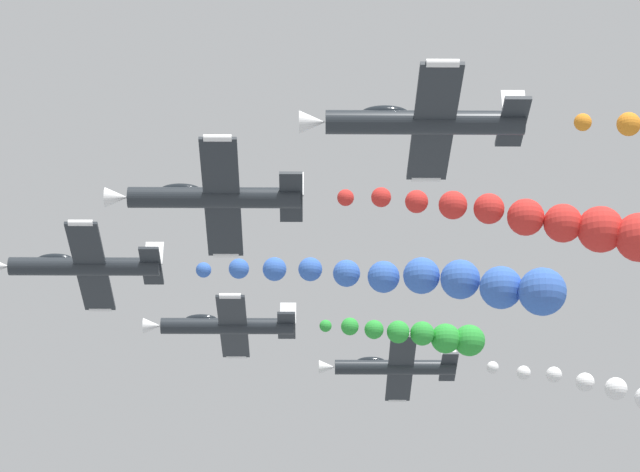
{
  "coord_description": "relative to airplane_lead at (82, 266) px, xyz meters",
  "views": [
    {
      "loc": [
        -70.99,
        0.61,
        80.31
      ],
      "look_at": [
        0.0,
        0.0,
        107.22
      ],
      "focal_mm": 75.82,
      "sensor_mm": 36.0,
      "label": 1
    }
  ],
  "objects": [
    {
      "name": "airplane_right_inner",
      "position": [
        11.4,
        -7.94,
        -0.23
      ],
      "size": [
        9.49,
        10.35,
        2.8
      ],
      "rotation": [
        0.0,
        0.16,
        0.0
      ],
      "color": "#23282D"
    },
    {
      "name": "airplane_right_outer",
      "position": [
        21.36,
        -19.92,
        -0.38
      ],
      "size": [
        9.26,
        10.35,
        3.35
      ],
      "rotation": [
        0.0,
        0.29,
        0.0
      ],
      "color": "#23282D"
    },
    {
      "name": "airplane_lead",
      "position": [
        0.0,
        0.0,
        0.0
      ],
      "size": [
        9.34,
        10.35,
        3.2
      ],
      "rotation": [
        0.0,
        0.25,
        0.0
      ],
      "color": "#23282D"
    },
    {
      "name": "smoke_trail_lead",
      "position": [
        -3.79,
        -21.52,
        -2.22
      ],
      "size": [
        7.68,
        20.99,
        5.23
      ],
      "color": "blue"
    },
    {
      "name": "smoke_trail_right_inner",
      "position": [
        12.26,
        -22.06,
        -0.68
      ],
      "size": [
        3.07,
        11.4,
        2.25
      ],
      "color": "green"
    },
    {
      "name": "airplane_left_inner",
      "position": [
        -11.19,
        -8.51,
        -0.13
      ],
      "size": [
        9.17,
        10.35,
        3.5
      ],
      "rotation": [
        0.0,
        0.33,
        0.0
      ],
      "color": "#23282D"
    },
    {
      "name": "airplane_left_outer",
      "position": [
        -21.05,
        -18.68,
        -0.47
      ],
      "size": [
        9.51,
        10.35,
        2.75
      ],
      "rotation": [
        0.0,
        0.15,
        0.0
      ],
      "color": "#23282D"
    },
    {
      "name": "smoke_trail_left_inner",
      "position": [
        -12.48,
        -28.05,
        -2.42
      ],
      "size": [
        3.8,
        18.38,
        5.43
      ],
      "color": "red"
    }
  ]
}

